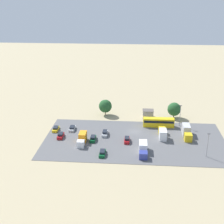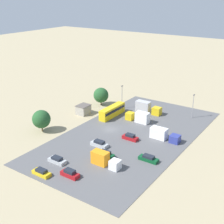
% 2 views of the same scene
% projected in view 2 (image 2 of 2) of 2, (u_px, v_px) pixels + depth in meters
% --- Properties ---
extents(ground_plane, '(400.00, 400.00, 0.00)m').
position_uv_depth(ground_plane, '(110.00, 129.00, 91.19)').
color(ground_plane, tan).
extents(parking_lot_surface, '(60.94, 32.13, 0.08)m').
position_uv_depth(parking_lot_surface, '(130.00, 135.00, 87.63)').
color(parking_lot_surface, '#565659').
rests_on(parking_lot_surface, ground).
extents(shed_building, '(4.35, 3.64, 3.08)m').
position_uv_depth(shed_building, '(83.00, 110.00, 102.07)').
color(shed_building, '#9E998E').
rests_on(shed_building, ground).
extents(bus, '(11.37, 2.47, 3.28)m').
position_uv_depth(bus, '(112.00, 111.00, 100.05)').
color(bus, gold).
rests_on(bus, ground).
extents(parked_car_0, '(1.71, 4.59, 1.58)m').
position_uv_depth(parked_car_0, '(105.00, 154.00, 75.93)').
color(parked_car_0, '#0C4723').
rests_on(parked_car_0, ground).
extents(parked_car_1, '(1.80, 4.77, 1.60)m').
position_uv_depth(parked_car_1, '(99.00, 144.00, 81.05)').
color(parked_car_1, '#ADB2B7').
rests_on(parked_car_1, ground).
extents(parked_car_2, '(1.73, 4.33, 1.66)m').
position_uv_depth(parked_car_2, '(70.00, 174.00, 67.89)').
color(parked_car_2, maroon).
rests_on(parked_car_2, ground).
extents(parked_car_3, '(1.77, 4.80, 1.41)m').
position_uv_depth(parked_car_3, '(148.00, 159.00, 74.17)').
color(parked_car_3, '#0C4723').
rests_on(parked_car_3, ground).
extents(parked_car_4, '(1.83, 4.49, 1.44)m').
position_uv_depth(parked_car_4, '(57.00, 160.00, 73.43)').
color(parked_car_4, '#ADB2B7').
rests_on(parked_car_4, ground).
extents(parked_car_5, '(1.75, 4.46, 1.43)m').
position_uv_depth(parked_car_5, '(41.00, 173.00, 68.48)').
color(parked_car_5, gold).
rests_on(parked_car_5, ground).
extents(parked_car_6, '(1.71, 4.41, 1.62)m').
position_uv_depth(parked_car_6, '(130.00, 137.00, 84.66)').
color(parked_car_6, maroon).
rests_on(parked_car_6, ground).
extents(parked_truck_0, '(2.38, 7.61, 3.32)m').
position_uv_depth(parked_truck_0, '(139.00, 117.00, 95.85)').
color(parked_truck_0, gold).
rests_on(parked_truck_0, ground).
extents(parked_truck_1, '(2.49, 8.28, 2.95)m').
position_uv_depth(parked_truck_1, '(163.00, 135.00, 84.62)').
color(parked_truck_1, navy).
rests_on(parked_truck_1, ground).
extents(parked_truck_2, '(2.45, 8.80, 3.59)m').
position_uv_depth(parked_truck_2, '(147.00, 108.00, 103.13)').
color(parked_truck_2, gold).
rests_on(parked_truck_2, ground).
extents(parked_truck_3, '(2.31, 7.28, 3.13)m').
position_uv_depth(parked_truck_3, '(104.00, 160.00, 72.03)').
color(parked_truck_3, silver).
rests_on(parked_truck_3, ground).
extents(tree_near_shed, '(5.26, 5.26, 6.42)m').
position_uv_depth(tree_near_shed, '(41.00, 119.00, 88.71)').
color(tree_near_shed, brown).
rests_on(tree_near_shed, ground).
extents(tree_apron_mid, '(5.30, 5.30, 6.30)m').
position_uv_depth(tree_apron_mid, '(101.00, 95.00, 109.31)').
color(tree_apron_mid, brown).
rests_on(tree_apron_mid, ground).
extents(light_pole_lot_centre, '(0.90, 0.28, 7.76)m').
position_uv_depth(light_pole_lot_centre, '(193.00, 105.00, 97.81)').
color(light_pole_lot_centre, gray).
rests_on(light_pole_lot_centre, ground).
extents(light_pole_lot_edge, '(0.90, 0.28, 8.06)m').
position_uv_depth(light_pole_lot_edge, '(122.00, 96.00, 105.77)').
color(light_pole_lot_edge, gray).
rests_on(light_pole_lot_edge, ground).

